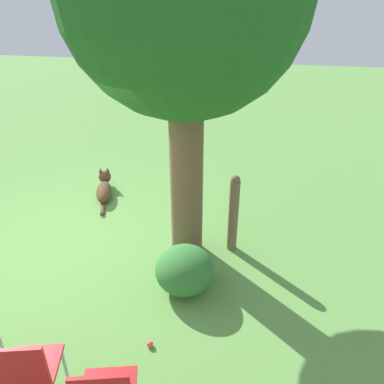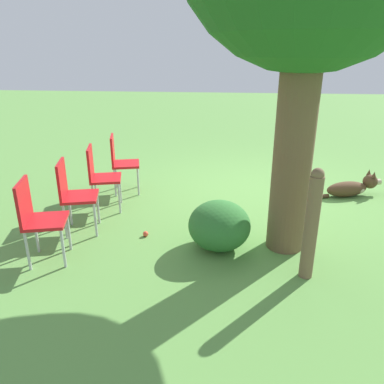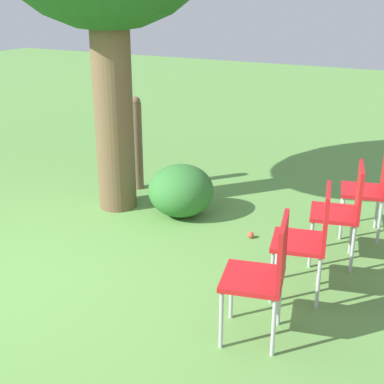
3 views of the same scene
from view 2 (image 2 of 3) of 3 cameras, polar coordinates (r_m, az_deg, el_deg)
name	(u,v)px [view 2 (image 2 of 3)]	position (r m, az deg, el deg)	size (l,w,h in m)	color
ground_plane	(259,197)	(6.03, 10.16, -0.76)	(30.00, 30.00, 0.00)	#609947
dog	(352,187)	(6.47, 23.25, 0.64)	(1.17, 0.50, 0.40)	#513823
fence_post	(311,224)	(3.87, 17.75, -4.71)	(0.14, 0.14, 1.17)	brown
red_chair_0	(120,160)	(6.10, -10.87, 4.87)	(0.51, 0.53, 0.93)	red
red_chair_1	(99,173)	(5.47, -13.93, 2.76)	(0.51, 0.53, 0.93)	red
red_chair_2	(73,191)	(4.87, -17.73, 0.10)	(0.51, 0.53, 0.93)	red
red_chair_3	(37,215)	(4.32, -22.56, -3.26)	(0.51, 0.53, 0.93)	red
tennis_ball	(146,234)	(4.75, -7.08, -6.34)	(0.07, 0.07, 0.07)	#E54C33
low_shrub	(219,225)	(4.36, 4.19, -5.11)	(0.72, 0.72, 0.58)	#337533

